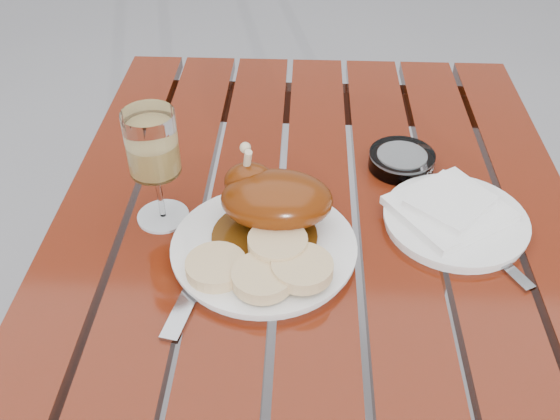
% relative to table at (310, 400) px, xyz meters
% --- Properties ---
extents(table, '(0.80, 1.20, 0.75)m').
position_rel_table_xyz_m(table, '(0.00, 0.00, 0.00)').
color(table, maroon).
rests_on(table, ground).
extents(dinner_plate, '(0.33, 0.33, 0.02)m').
position_rel_table_xyz_m(dinner_plate, '(-0.08, -0.01, 0.38)').
color(dinner_plate, white).
rests_on(dinner_plate, table).
extents(roast_duck, '(0.17, 0.16, 0.12)m').
position_rel_table_xyz_m(roast_duck, '(-0.07, 0.04, 0.44)').
color(roast_duck, '#502A09').
rests_on(roast_duck, dinner_plate).
extents(bread_dumplings, '(0.20, 0.14, 0.03)m').
position_rel_table_xyz_m(bread_dumplings, '(-0.07, -0.06, 0.41)').
color(bread_dumplings, '#DBB886').
rests_on(bread_dumplings, dinner_plate).
extents(wine_glass, '(0.10, 0.10, 0.18)m').
position_rel_table_xyz_m(wine_glass, '(-0.23, 0.06, 0.47)').
color(wine_glass, tan).
rests_on(wine_glass, table).
extents(side_plate, '(0.24, 0.24, 0.02)m').
position_rel_table_xyz_m(side_plate, '(0.20, 0.06, 0.38)').
color(side_plate, white).
rests_on(side_plate, table).
extents(napkin, '(0.20, 0.20, 0.01)m').
position_rel_table_xyz_m(napkin, '(0.19, 0.07, 0.40)').
color(napkin, white).
rests_on(napkin, side_plate).
extents(ashtray, '(0.12, 0.12, 0.03)m').
position_rel_table_xyz_m(ashtray, '(0.14, 0.21, 0.39)').
color(ashtray, '#B2B7BC').
rests_on(ashtray, table).
extents(fork, '(0.06, 0.20, 0.01)m').
position_rel_table_xyz_m(fork, '(-0.16, -0.08, 0.38)').
color(fork, gray).
rests_on(fork, table).
extents(knife, '(0.10, 0.17, 0.01)m').
position_rel_table_xyz_m(knife, '(0.24, 0.01, 0.38)').
color(knife, gray).
rests_on(knife, table).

